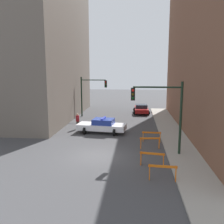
# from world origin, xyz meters

# --- Properties ---
(ground_plane) EXTENTS (120.00, 120.00, 0.00)m
(ground_plane) POSITION_xyz_m (0.00, 0.00, 0.00)
(ground_plane) COLOR #424244
(sidewalk_right) EXTENTS (2.40, 44.00, 0.12)m
(sidewalk_right) POSITION_xyz_m (6.20, 0.00, 0.06)
(sidewalk_right) COLOR #9E998E
(sidewalk_right) RESTS_ON ground_plane
(building_corner_left) EXTENTS (14.00, 20.00, 19.36)m
(building_corner_left) POSITION_xyz_m (-12.00, 14.00, 9.68)
(building_corner_left) COLOR #6B6056
(building_corner_left) RESTS_ON ground_plane
(traffic_light_near) EXTENTS (3.64, 0.35, 5.20)m
(traffic_light_near) POSITION_xyz_m (4.73, 0.74, 3.53)
(traffic_light_near) COLOR black
(traffic_light_near) RESTS_ON sidewalk_right
(traffic_light_far) EXTENTS (3.44, 0.35, 5.20)m
(traffic_light_far) POSITION_xyz_m (-3.30, 14.96, 3.40)
(traffic_light_far) COLOR black
(traffic_light_far) RESTS_ON ground_plane
(police_car) EXTENTS (4.88, 2.71, 1.52)m
(police_car) POSITION_xyz_m (-0.56, 6.62, 0.72)
(police_car) COLOR white
(police_car) RESTS_ON ground_plane
(parked_car_near) EXTENTS (2.34, 4.34, 1.31)m
(parked_car_near) POSITION_xyz_m (3.47, 17.96, 0.67)
(parked_car_near) COLOR maroon
(parked_car_near) RESTS_ON ground_plane
(pedestrian_crossing) EXTENTS (0.48, 0.48, 1.66)m
(pedestrian_crossing) POSITION_xyz_m (-3.30, 7.92, 0.86)
(pedestrian_crossing) COLOR #382D23
(pedestrian_crossing) RESTS_ON ground_plane
(barrier_front) EXTENTS (1.60, 0.25, 0.90)m
(barrier_front) POSITION_xyz_m (4.27, -3.64, 0.62)
(barrier_front) COLOR orange
(barrier_front) RESTS_ON ground_plane
(barrier_mid) EXTENTS (1.59, 0.38, 0.90)m
(barrier_mid) POSITION_xyz_m (3.82, -1.53, 0.62)
(barrier_mid) COLOR orange
(barrier_mid) RESTS_ON ground_plane
(barrier_back) EXTENTS (1.60, 0.33, 0.90)m
(barrier_back) POSITION_xyz_m (3.87, 2.07, 0.62)
(barrier_back) COLOR orange
(barrier_back) RESTS_ON ground_plane
(barrier_corner) EXTENTS (1.60, 0.21, 0.90)m
(barrier_corner) POSITION_xyz_m (4.10, 3.90, 0.62)
(barrier_corner) COLOR orange
(barrier_corner) RESTS_ON ground_plane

